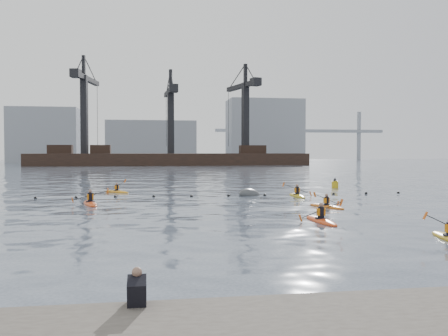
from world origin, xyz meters
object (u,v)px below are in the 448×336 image
Objects in this scene: kayaker_4 at (327,206)px; kayaker_2 at (90,203)px; kayaker_0 at (321,220)px; kayaker_5 at (117,191)px; nav_buoy at (335,184)px; kayaker_3 at (297,195)px; mooring_buoy at (250,195)px.

kayaker_2 is at bearing -36.82° from kayaker_4.
kayaker_0 is 1.37× the size of kayaker_5.
kayaker_2 is 24.80m from nav_buoy.
kayaker_4 is (2.59, 5.96, -0.01)m from kayaker_0.
kayaker_3 is 1.61× the size of mooring_buoy.
kayaker_0 reaches higher than kayaker_2.
kayaker_3 is 3.86m from mooring_buoy.
kayaker_5 is at bearing 156.65° from kayaker_3.
kayaker_3 is (15.70, 3.35, -0.00)m from kayaker_2.
kayaker_5 reaches higher than kayaker_4.
kayaker_0 is 0.96× the size of kayaker_2.
kayaker_5 is at bearing -175.41° from nav_buoy.
kayaker_4 is at bearing -113.79° from nav_buoy.
kayaker_4 is 19.73m from kayaker_5.
kayaker_3 reaches higher than kayaker_4.
kayaker_5 is at bearing 156.97° from mooring_buoy.
kayaker_2 is 16.05m from kayaker_3.
kayaker_4 reaches higher than nav_buoy.
nav_buoy is at bearing -39.70° from kayaker_5.
nav_buoy is (6.39, 7.92, 0.25)m from kayaker_3.
kayaker_4 is at bearing -70.62° from mooring_buoy.
nav_buoy is at bearing 62.47° from kayaker_0.
kayaker_4 is 9.52m from mooring_buoy.
mooring_buoy is (-0.57, 14.94, -0.11)m from kayaker_0.
kayaker_3 is at bearing -3.12° from kayaker_2.
kayaker_5 is at bearing 116.82° from kayaker_0.
kayaker_3 is at bearing -114.78° from kayaker_4.
nav_buoy is at bearing 11.86° from kayaker_2.
kayaker_2 is at bearing 137.88° from kayaker_0.
kayaker_3 is at bearing -67.41° from kayaker_5.
kayaker_4 is (-0.38, -7.45, -0.01)m from kayaker_3.
kayaker_0 is 23.29m from nav_buoy.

